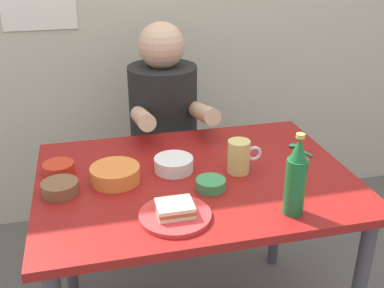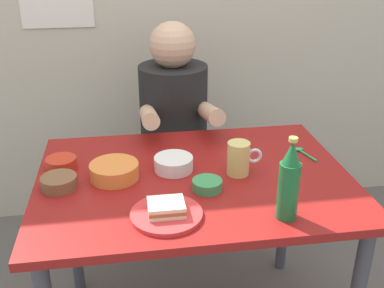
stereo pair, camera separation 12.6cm
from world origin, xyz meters
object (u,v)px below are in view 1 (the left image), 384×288
object	(u,v)px
beer_mug	(239,156)
rice_bowl_white	(174,164)
stool	(165,185)
sandwich	(175,208)
dining_table	(195,198)
person_seated	(164,109)
plate_orange	(175,215)
beer_bottle	(296,178)

from	to	relation	value
beer_mug	rice_bowl_white	distance (m)	0.24
stool	sandwich	distance (m)	0.98
beer_mug	dining_table	bearing A→B (deg)	177.11
sandwich	beer_mug	size ratio (longest dim) A/B	0.87
stool	sandwich	world-z (taller)	sandwich
person_seated	plate_orange	world-z (taller)	person_seated
dining_table	sandwich	distance (m)	0.30
dining_table	sandwich	xyz separation A→B (m)	(-0.12, -0.24, 0.13)
stool	rice_bowl_white	bearing A→B (deg)	-96.53
person_seated	rice_bowl_white	bearing A→B (deg)	-96.66
sandwich	beer_bottle	size ratio (longest dim) A/B	0.42
person_seated	beer_mug	distance (m)	0.65
plate_orange	rice_bowl_white	size ratio (longest dim) A/B	1.57
dining_table	beer_bottle	xyz separation A→B (m)	(0.23, -0.30, 0.21)
dining_table	person_seated	distance (m)	0.63
person_seated	rice_bowl_white	world-z (taller)	person_seated
plate_orange	beer_bottle	world-z (taller)	beer_bottle
stool	person_seated	bearing A→B (deg)	-90.00
stool	plate_orange	distance (m)	0.97
sandwich	beer_bottle	bearing A→B (deg)	-9.02
plate_orange	sandwich	bearing A→B (deg)	90.00
plate_orange	dining_table	bearing A→B (deg)	63.08
person_seated	dining_table	bearing A→B (deg)	-89.96
dining_table	beer_mug	size ratio (longest dim) A/B	8.73
plate_orange	sandwich	xyz separation A→B (m)	(0.00, 0.00, 0.02)
stool	dining_table	bearing A→B (deg)	-89.96
plate_orange	rice_bowl_white	distance (m)	0.30
stool	beer_bottle	bearing A→B (deg)	-75.90
dining_table	rice_bowl_white	xyz separation A→B (m)	(-0.07, 0.05, 0.12)
person_seated	rice_bowl_white	distance (m)	0.57
dining_table	sandwich	bearing A→B (deg)	-116.92
sandwich	beer_bottle	world-z (taller)	beer_bottle
sandwich	rice_bowl_white	bearing A→B (deg)	79.22
dining_table	beer_bottle	size ratio (longest dim) A/B	4.20
dining_table	stool	xyz separation A→B (m)	(-0.00, 0.63, -0.30)
rice_bowl_white	person_seated	bearing A→B (deg)	83.34
stool	beer_mug	xyz separation A→B (m)	(0.16, -0.64, 0.45)
sandwich	beer_mug	world-z (taller)	beer_mug
beer_mug	beer_bottle	distance (m)	0.31
stool	beer_mug	bearing A→B (deg)	-76.02
stool	sandwich	size ratio (longest dim) A/B	4.09
sandwich	plate_orange	bearing A→B (deg)	-90.00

